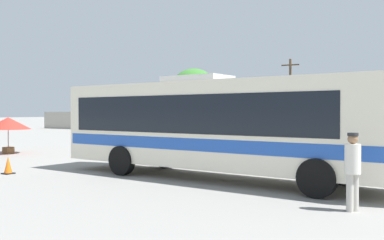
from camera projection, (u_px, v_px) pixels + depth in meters
ground_plane at (284, 153)px, 23.87m from camera, size 300.00×300.00×0.00m
perimeter_wall at (349, 124)px, 39.09m from camera, size 80.00×0.30×2.26m
coach_bus_cream_blue at (216, 123)px, 14.48m from camera, size 12.26×3.54×3.47m
attendant_by_bus_door at (353, 167)px, 9.75m from camera, size 0.49×0.49×1.77m
vendor_umbrella_near_gate_red at (8, 124)px, 23.24m from camera, size 2.36×2.36×1.96m
parked_car_leftmost_red at (183, 126)px, 43.40m from camera, size 4.54×2.19×1.52m
parked_car_second_silver at (237, 127)px, 40.83m from camera, size 4.56×2.22×1.47m
parked_car_third_white at (289, 129)px, 37.63m from camera, size 4.53×2.28×1.44m
parked_car_rightmost_grey at (373, 130)px, 34.52m from camera, size 4.14×2.01×1.49m
utility_pole_near at (290, 95)px, 43.42m from camera, size 1.80×0.24×7.54m
roadside_tree_left at (194, 87)px, 51.46m from camera, size 5.23×5.23×7.38m
roadside_tree_midleft at (256, 100)px, 46.93m from camera, size 3.36×3.36×5.02m
traffic_cone_on_apron at (8, 165)px, 15.66m from camera, size 0.36×0.36×0.64m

